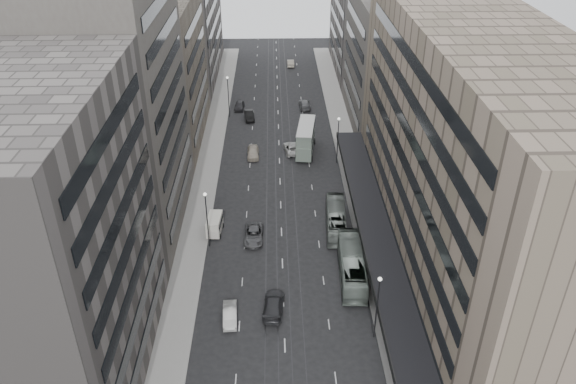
{
  "coord_description": "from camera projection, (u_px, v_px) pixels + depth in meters",
  "views": [
    {
      "loc": [
        -0.8,
        -48.73,
        45.07
      ],
      "look_at": [
        0.9,
        15.08,
        6.41
      ],
      "focal_mm": 35.0,
      "sensor_mm": 36.0,
      "label": 1
    }
  ],
  "objects": [
    {
      "name": "sedan_6",
      "position": [
        292.0,
        148.0,
        98.31
      ],
      "size": [
        3.18,
        5.66,
        1.49
      ],
      "primitive_type": "imported",
      "rotation": [
        0.0,
        0.0,
        3.28
      ],
      "color": "#B9B9B5",
      "rests_on": "ground"
    },
    {
      "name": "sidewalk_right",
      "position": [
        348.0,
        155.0,
        97.33
      ],
      "size": [
        4.0,
        125.0,
        0.15
      ],
      "primitive_type": "cube",
      "color": "gray",
      "rests_on": "ground"
    },
    {
      "name": "department_store",
      "position": [
        468.0,
        158.0,
        64.62
      ],
      "size": [
        19.2,
        60.0,
        30.0
      ],
      "color": "gray",
      "rests_on": "ground"
    },
    {
      "name": "building_right_mid",
      "position": [
        394.0,
        61.0,
        103.77
      ],
      "size": [
        15.0,
        28.0,
        24.0
      ],
      "primitive_type": "cube",
      "color": "#4C4742",
      "rests_on": "ground"
    },
    {
      "name": "lamp_left_far",
      "position": [
        228.0,
        92.0,
        109.15
      ],
      "size": [
        0.44,
        0.44,
        8.32
      ],
      "color": "#262628",
      "rests_on": "ground"
    },
    {
      "name": "pedestrian",
      "position": [
        389.0,
        342.0,
        58.99
      ],
      "size": [
        0.67,
        0.46,
        1.77
      ],
      "primitive_type": "imported",
      "rotation": [
        0.0,
        0.0,
        3.08
      ],
      "color": "black",
      "rests_on": "sidewalk_right"
    },
    {
      "name": "sedan_8",
      "position": [
        239.0,
        105.0,
        114.82
      ],
      "size": [
        2.08,
        4.64,
        1.55
      ],
      "primitive_type": "imported",
      "rotation": [
        0.0,
        0.0,
        -0.06
      ],
      "color": "#2A292C",
      "rests_on": "ground"
    },
    {
      "name": "bus_far",
      "position": [
        336.0,
        219.0,
        77.85
      ],
      "size": [
        3.27,
        10.93,
        3.0
      ],
      "primitive_type": "imported",
      "rotation": [
        0.0,
        0.0,
        3.07
      ],
      "color": "gray",
      "rests_on": "ground"
    },
    {
      "name": "sedan_1",
      "position": [
        230.0,
        315.0,
        62.86
      ],
      "size": [
        1.76,
        4.44,
        1.44
      ],
      "primitive_type": "imported",
      "rotation": [
        0.0,
        0.0,
        0.06
      ],
      "color": "beige",
      "rests_on": "ground"
    },
    {
      "name": "building_left_b",
      "position": [
        113.0,
        108.0,
        71.98
      ],
      "size": [
        15.0,
        26.0,
        34.0
      ],
      "primitive_type": "cube",
      "color": "#4C4742",
      "rests_on": "ground"
    },
    {
      "name": "building_left_c",
      "position": [
        154.0,
        72.0,
        97.4
      ],
      "size": [
        15.0,
        28.0,
        25.0
      ],
      "primitive_type": "cube",
      "color": "#6E6456",
      "rests_on": "ground"
    },
    {
      "name": "sedan_2",
      "position": [
        254.0,
        235.0,
        75.96
      ],
      "size": [
        2.57,
        5.47,
        1.51
      ],
      "primitive_type": "imported",
      "rotation": [
        0.0,
        0.0,
        -0.01
      ],
      "color": "#515153",
      "rests_on": "ground"
    },
    {
      "name": "sidewalk_left",
      "position": [
        210.0,
        157.0,
        96.79
      ],
      "size": [
        4.0,
        125.0,
        0.15
      ],
      "primitive_type": "cube",
      "color": "gray",
      "rests_on": "ground"
    },
    {
      "name": "sedan_4",
      "position": [
        253.0,
        152.0,
        96.72
      ],
      "size": [
        2.11,
        4.96,
        1.67
      ],
      "primitive_type": "imported",
      "rotation": [
        0.0,
        0.0,
        0.03
      ],
      "color": "#B5A896",
      "rests_on": "ground"
    },
    {
      "name": "sedan_3",
      "position": [
        274.0,
        305.0,
        64.1
      ],
      "size": [
        2.81,
        5.82,
        1.63
      ],
      "primitive_type": "imported",
      "rotation": [
        0.0,
        0.0,
        3.05
      ],
      "color": "#2A2A2D",
      "rests_on": "ground"
    },
    {
      "name": "sedan_7",
      "position": [
        305.0,
        104.0,
        115.32
      ],
      "size": [
        2.5,
        5.53,
        1.57
      ],
      "primitive_type": "imported",
      "rotation": [
        0.0,
        0.0,
        3.2
      ],
      "color": "#545456",
      "rests_on": "ground"
    },
    {
      "name": "building_right_far",
      "position": [
        370.0,
        11.0,
        128.39
      ],
      "size": [
        15.0,
        32.0,
        28.0
      ],
      "primitive_type": "cube",
      "color": "slate",
      "rests_on": "ground"
    },
    {
      "name": "double_decker",
      "position": [
        306.0,
        138.0,
        97.12
      ],
      "size": [
        3.93,
        9.7,
        5.16
      ],
      "rotation": [
        0.0,
        0.0,
        -0.13
      ],
      "color": "slate",
      "rests_on": "ground"
    },
    {
      "name": "lamp_left_near",
      "position": [
        207.0,
        213.0,
        72.38
      ],
      "size": [
        0.44,
        0.44,
        8.32
      ],
      "color": "#262628",
      "rests_on": "ground"
    },
    {
      "name": "building_left_d",
      "position": [
        180.0,
        16.0,
        124.84
      ],
      "size": [
        15.0,
        38.0,
        28.0
      ],
      "primitive_type": "cube",
      "color": "slate",
      "rests_on": "ground"
    },
    {
      "name": "lamp_right_far",
      "position": [
        338.0,
        135.0,
        92.49
      ],
      "size": [
        0.44,
        0.44,
        8.32
      ],
      "color": "#262628",
      "rests_on": "ground"
    },
    {
      "name": "building_left_a",
      "position": [
        44.0,
        247.0,
        49.93
      ],
      "size": [
        15.0,
        28.0,
        30.0
      ],
      "primitive_type": "cube",
      "color": "slate",
      "rests_on": "ground"
    },
    {
      "name": "lamp_right_near",
      "position": [
        378.0,
        301.0,
        58.29
      ],
      "size": [
        0.44,
        0.44,
        8.32
      ],
      "color": "#262628",
      "rests_on": "ground"
    },
    {
      "name": "panel_van",
      "position": [
        215.0,
        224.0,
        76.99
      ],
      "size": [
        2.22,
        4.14,
        2.54
      ],
      "rotation": [
        0.0,
        0.0,
        -0.07
      ],
      "color": "silver",
      "rests_on": "ground"
    },
    {
      "name": "ground",
      "position": [
        284.0,
        307.0,
        65.04
      ],
      "size": [
        220.0,
        220.0,
        0.0
      ],
      "primitive_type": "plane",
      "color": "black",
      "rests_on": "ground"
    },
    {
      "name": "sedan_5",
      "position": [
        249.0,
        115.0,
        110.36
      ],
      "size": [
        2.25,
        5.09,
        1.62
      ],
      "primitive_type": "imported",
      "rotation": [
        0.0,
        0.0,
        0.11
      ],
      "color": "black",
      "rests_on": "ground"
    },
    {
      "name": "sedan_9",
      "position": [
        291.0,
        63.0,
        138.08
      ],
      "size": [
        1.7,
        4.7,
        1.54
      ],
      "primitive_type": "imported",
      "rotation": [
        0.0,
        0.0,
        3.16
      ],
      "color": "#A89E8B",
      "rests_on": "ground"
    },
    {
      "name": "bus_near",
      "position": [
        352.0,
        265.0,
        68.96
      ],
      "size": [
        3.46,
        12.36,
        3.41
      ],
      "primitive_type": "imported",
      "rotation": [
        0.0,
        0.0,
        3.09
      ],
      "color": "gray",
      "rests_on": "ground"
    }
  ]
}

